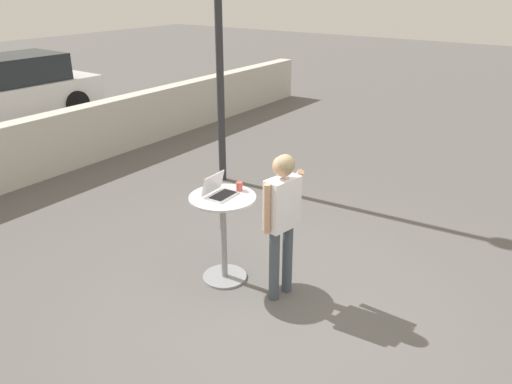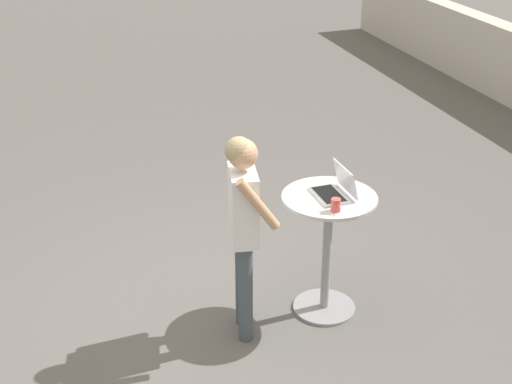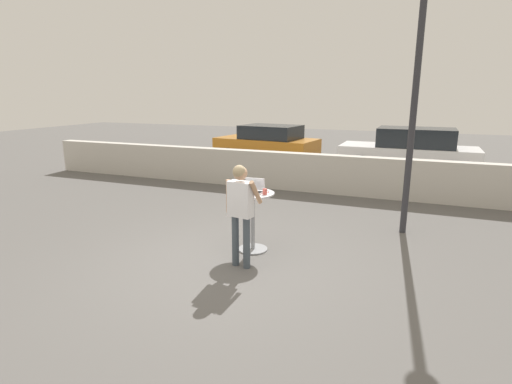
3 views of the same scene
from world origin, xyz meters
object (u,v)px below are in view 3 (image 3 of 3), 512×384
at_px(street_lamp, 418,67).
at_px(laptop, 254,189).
at_px(coffee_mug, 265,192).
at_px(parked_car_near_street, 410,150).
at_px(standing_person, 241,204).
at_px(parked_car_further_down, 267,144).
at_px(cafe_table, 253,214).

bearing_deg(street_lamp, laptop, -141.69).
distance_m(coffee_mug, parked_car_near_street, 8.65).
bearing_deg(laptop, coffee_mug, -21.64).
distance_m(standing_person, parked_car_near_street, 9.31).
height_order(parked_car_near_street, parked_car_further_down, parked_car_near_street).
distance_m(cafe_table, street_lamp, 3.91).
bearing_deg(standing_person, parked_car_further_down, 107.65).
bearing_deg(parked_car_further_down, street_lamp, -51.37).
relative_size(laptop, parked_car_near_street, 0.08).
bearing_deg(street_lamp, parked_car_near_street, 90.51).
height_order(standing_person, parked_car_further_down, standing_person).
xyz_separation_m(parked_car_near_street, street_lamp, (0.06, -6.41, 2.31)).
bearing_deg(parked_car_near_street, cafe_table, -105.55).
bearing_deg(coffee_mug, standing_person, -102.98).
distance_m(cafe_table, laptop, 0.43).
distance_m(coffee_mug, street_lamp, 3.54).
height_order(laptop, parked_car_near_street, parked_car_near_street).
distance_m(cafe_table, standing_person, 0.79).
height_order(laptop, standing_person, standing_person).
distance_m(laptop, street_lamp, 3.63).
relative_size(parked_car_near_street, street_lamp, 0.91).
bearing_deg(parked_car_near_street, laptop, -105.63).
relative_size(parked_car_further_down, street_lamp, 0.83).
xyz_separation_m(cafe_table, coffee_mug, (0.24, -0.05, 0.42)).
relative_size(cafe_table, parked_car_near_street, 0.23).
bearing_deg(street_lamp, cafe_table, -141.03).
relative_size(parked_car_near_street, parked_car_further_down, 1.10).
relative_size(laptop, parked_car_further_down, 0.09).
bearing_deg(standing_person, street_lamp, 48.88).
xyz_separation_m(coffee_mug, parked_car_near_street, (2.08, 8.39, -0.29)).
bearing_deg(standing_person, laptop, 96.71).
xyz_separation_m(cafe_table, parked_car_near_street, (2.32, 8.33, 0.12)).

